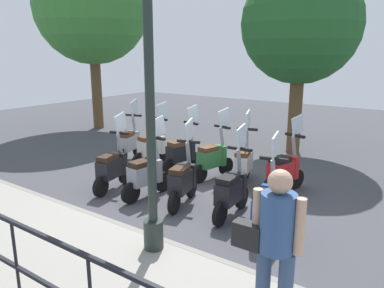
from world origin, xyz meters
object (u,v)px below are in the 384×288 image
Objects in this scene: lamp_post_near at (150,105)px; tree_distant at (301,25)px; scooter_near_4 at (113,167)px; scooter_near_3 at (147,173)px; pedestrian_with_bag at (274,239)px; scooter_far_0 at (284,170)px; scooter_far_2 at (213,158)px; scooter_far_1 at (244,162)px; scooter_near_0 at (267,205)px; scooter_near_2 at (183,180)px; tree_large at (92,7)px; scooter_near_1 at (232,190)px; scooter_far_5 at (130,142)px; scooter_far_4 at (153,146)px; scooter_far_3 at (182,152)px.

tree_distant reaches higher than lamp_post_near.
lamp_post_near reaches higher than scooter_near_4.
lamp_post_near is at bearing -130.06° from scooter_near_3.
scooter_near_3 is (2.09, 3.42, -0.60)m from pedestrian_with_bag.
scooter_far_0 and scooter_far_2 have the same top height.
scooter_near_3 is 1.00× the size of scooter_far_1.
scooter_far_2 is (1.73, -1.28, 0.00)m from scooter_near_4.
scooter_near_0 and scooter_far_0 have the same top height.
scooter_near_2 is 1.00× the size of scooter_far_2.
tree_large is 4.01× the size of scooter_near_1.
scooter_near_0 is 1.72m from scooter_near_2.
scooter_near_1 is at bearing -116.88° from tree_large.
scooter_far_5 is (1.75, 1.24, 0.00)m from scooter_near_4.
scooter_far_2 is at bearing 169.18° from tree_distant.
scooter_far_4 is at bearing 75.92° from scooter_far_1.
pedestrian_with_bag is 1.03× the size of scooter_near_0.
pedestrian_with_bag is 1.03× the size of scooter_near_2.
scooter_near_0 is (-4.97, -1.41, -2.92)m from tree_distant.
scooter_near_2 is at bearing -131.11° from scooter_far_3.
tree_large is 4.01× the size of scooter_near_3.
scooter_near_0 is 1.00× the size of scooter_far_4.
pedestrian_with_bag is 2.28m from scooter_near_0.
tree_distant is at bearing 5.00° from scooter_near_1.
scooter_far_2 and scooter_far_5 have the same top height.
scooter_far_4 is 1.00× the size of scooter_far_5.
tree_large is 9.44m from scooter_near_1.
tree_distant is at bearing -6.49° from scooter_near_3.
scooter_far_1 and scooter_far_3 have the same top height.
scooter_far_1 is at bearing 27.50° from scooter_near_0.
scooter_near_1 is (-4.72, -0.66, -2.92)m from tree_distant.
scooter_near_2 is 1.00× the size of scooter_far_0.
lamp_post_near reaches higher than scooter_far_4.
scooter_far_4 is at bearing 4.15° from scooter_near_4.
scooter_near_2 is at bearing 90.64° from scooter_near_1.
scooter_near_4 is 1.00× the size of scooter_far_0.
scooter_near_2 is 1.00× the size of scooter_far_5.
scooter_near_3 is at bearing -124.28° from tree_large.
scooter_near_4 and scooter_far_0 have the same top height.
scooter_far_2 is at bearing 80.60° from scooter_far_1.
scooter_near_0 and scooter_far_3 have the same top height.
pedestrian_with_bag reaches higher than scooter_far_2.
scooter_near_4 is (-4.17, -5.17, -3.73)m from tree_large.
scooter_far_3 is (-2.45, -5.63, -3.73)m from tree_large.
lamp_post_near is 2.83× the size of scooter_far_4.
pedestrian_with_bag reaches higher than scooter_near_2.
pedestrian_with_bag is at bearing -144.07° from scooter_far_0.
tree_large is 8.15m from scooter_near_3.
tree_distant reaches higher than scooter_near_3.
scooter_near_2 and scooter_far_2 have the same top height.
scooter_near_0 is 2.67m from scooter_far_2.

